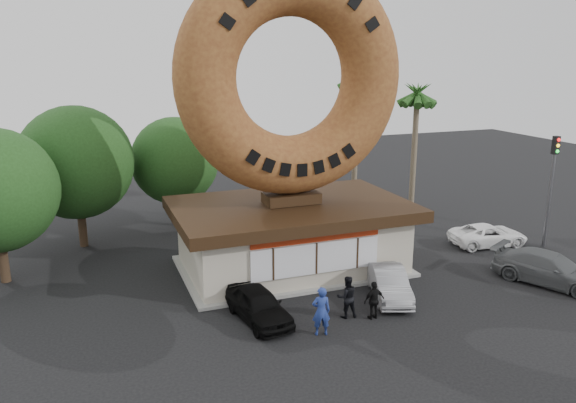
# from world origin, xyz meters

# --- Properties ---
(ground) EXTENTS (90.00, 90.00, 0.00)m
(ground) POSITION_xyz_m (0.00, 0.00, 0.00)
(ground) COLOR black
(ground) RESTS_ON ground
(donut_shop) EXTENTS (11.20, 7.20, 3.80)m
(donut_shop) POSITION_xyz_m (0.00, 5.98, 1.77)
(donut_shop) COLOR #BBB2A0
(donut_shop) RESTS_ON ground
(giant_donut) EXTENTS (10.74, 2.74, 10.74)m
(giant_donut) POSITION_xyz_m (0.00, 6.00, 9.17)
(giant_donut) COLOR #98602C
(giant_donut) RESTS_ON donut_shop
(tree_west) EXTENTS (6.00, 6.00, 7.65)m
(tree_west) POSITION_xyz_m (-9.50, 13.00, 4.64)
(tree_west) COLOR #473321
(tree_west) RESTS_ON ground
(tree_mid) EXTENTS (5.20, 5.20, 6.63)m
(tree_mid) POSITION_xyz_m (-4.00, 15.00, 4.02)
(tree_mid) COLOR #473321
(tree_mid) RESTS_ON ground
(palm_near) EXTENTS (2.60, 2.60, 9.75)m
(palm_near) POSITION_xyz_m (7.50, 14.00, 8.41)
(palm_near) COLOR #726651
(palm_near) RESTS_ON ground
(palm_far) EXTENTS (2.60, 2.60, 8.75)m
(palm_far) POSITION_xyz_m (11.00, 12.50, 7.48)
(palm_far) COLOR #726651
(palm_far) RESTS_ON ground
(street_lamp) EXTENTS (2.11, 0.20, 8.00)m
(street_lamp) POSITION_xyz_m (-1.86, 16.00, 4.48)
(street_lamp) COLOR #59595E
(street_lamp) RESTS_ON ground
(traffic_signal) EXTENTS (0.30, 0.38, 6.07)m
(traffic_signal) POSITION_xyz_m (14.00, 3.99, 3.87)
(traffic_signal) COLOR #59595E
(traffic_signal) RESTS_ON ground
(person_left) EXTENTS (0.78, 0.60, 1.91)m
(person_left) POSITION_xyz_m (-1.39, -0.77, 0.96)
(person_left) COLOR navy
(person_left) RESTS_ON ground
(person_center) EXTENTS (0.93, 0.77, 1.73)m
(person_center) POSITION_xyz_m (0.16, 0.21, 0.87)
(person_center) COLOR black
(person_center) RESTS_ON ground
(person_right) EXTENTS (0.96, 0.48, 1.57)m
(person_right) POSITION_xyz_m (1.10, -0.31, 0.79)
(person_right) COLOR black
(person_right) RESTS_ON ground
(car_black) EXTENTS (2.08, 4.03, 1.31)m
(car_black) POSITION_xyz_m (-3.22, 1.16, 0.66)
(car_black) COLOR black
(car_black) RESTS_ON ground
(car_silver) EXTENTS (2.54, 4.14, 1.29)m
(car_silver) POSITION_xyz_m (2.71, 1.25, 0.64)
(car_silver) COLOR gray
(car_silver) RESTS_ON ground
(car_grey) EXTENTS (4.09, 5.38, 1.45)m
(car_grey) POSITION_xyz_m (10.32, -0.03, 0.73)
(car_grey) COLOR #585B5D
(car_grey) RESTS_ON ground
(car_white) EXTENTS (4.47, 2.49, 1.18)m
(car_white) POSITION_xyz_m (11.31, 5.30, 0.59)
(car_white) COLOR white
(car_white) RESTS_ON ground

